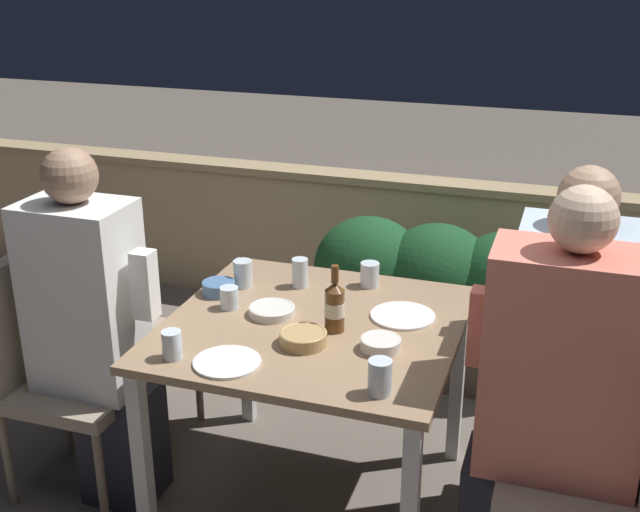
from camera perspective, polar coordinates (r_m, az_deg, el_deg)
name	(u,v)px	position (r m, az deg, el deg)	size (l,w,h in m)	color
ground_plane	(314,499)	(3.16, -0.44, -16.92)	(16.00, 16.00, 0.00)	#665B51
parapet_wall	(414,248)	(4.42, 6.69, 0.59)	(9.00, 0.18, 0.79)	tan
dining_table	(313,346)	(2.80, -0.47, -6.39)	(1.00, 0.97, 0.74)	#937556
planter_hedge	(436,294)	(3.80, 8.28, -2.72)	(1.19, 0.47, 0.76)	brown
chair_left_near	(50,354)	(3.13, -18.63, -6.61)	(0.46, 0.45, 0.92)	gray
person_white_polo	(95,331)	(2.96, -15.72, -5.13)	(0.47, 0.26, 1.34)	#282833
chair_left_far	(105,315)	(3.37, -15.04, -4.08)	(0.46, 0.45, 0.92)	gray
chair_right_near	(616,451)	(2.60, 20.30, -12.89)	(0.46, 0.45, 0.92)	gray
person_coral_top	(550,403)	(2.53, 16.02, -10.00)	(0.52, 0.26, 1.35)	#282833
chair_right_far	(618,398)	(2.87, 20.46, -9.47)	(0.46, 0.45, 0.92)	gray
person_blue_shirt	(559,357)	(2.81, 16.61, -6.88)	(0.48, 0.26, 1.33)	#282833
beer_bottle	(335,306)	(2.67, 1.05, -3.58)	(0.07, 0.07, 0.24)	brown
plate_0	(227,362)	(2.52, -6.63, -7.51)	(0.21, 0.21, 0.01)	white
plate_1	(403,316)	(2.82, 5.91, -4.25)	(0.23, 0.23, 0.01)	white
bowl_0	(303,337)	(2.61, -1.20, -5.80)	(0.16, 0.16, 0.05)	tan
bowl_1	(381,343)	(2.58, 4.33, -6.21)	(0.13, 0.13, 0.04)	silver
bowl_2	(272,310)	(2.82, -3.44, -3.85)	(0.16, 0.16, 0.03)	silver
bowl_3	(219,287)	(3.00, -7.22, -2.20)	(0.12, 0.12, 0.05)	#4C709E
glass_cup_0	(300,273)	(3.03, -1.43, -1.20)	(0.06, 0.06, 0.11)	silver
glass_cup_1	(370,275)	(3.04, 3.56, -1.32)	(0.07, 0.07, 0.09)	silver
glass_cup_2	(172,345)	(2.56, -10.48, -6.24)	(0.06, 0.06, 0.09)	silver
glass_cup_3	(243,274)	(3.04, -5.50, -1.25)	(0.07, 0.07, 0.10)	silver
glass_cup_4	(380,377)	(2.33, 4.28, -8.60)	(0.07, 0.07, 0.11)	silver
glass_cup_5	(229,298)	(2.87, -6.47, -2.97)	(0.07, 0.07, 0.08)	silver
potted_plant	(127,299)	(3.91, -13.56, -2.99)	(0.31, 0.31, 0.63)	brown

